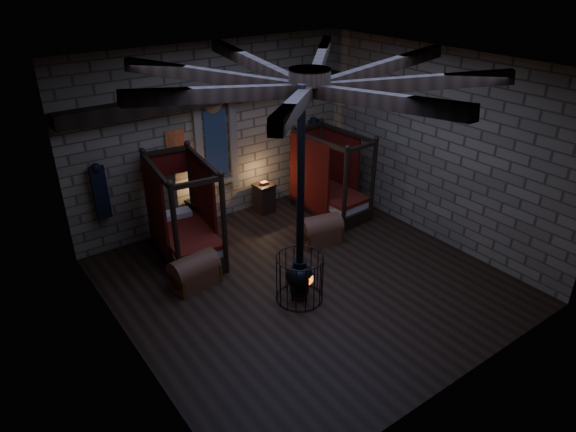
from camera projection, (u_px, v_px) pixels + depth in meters
room at (306, 93)px, 8.64m from camera, size 7.02×7.02×4.29m
bed_left at (186, 233)px, 10.94m from camera, size 1.34×2.17×2.14m
bed_right at (329, 193)px, 12.83m from camera, size 1.14×2.01×2.04m
trunk_left at (194, 272)px, 10.03m from camera, size 0.98×0.69×0.67m
trunk_right at (320, 230)px, 11.54m from camera, size 1.01×0.75×0.67m
nightstand_left at (200, 215)px, 11.94m from camera, size 0.57×0.55×0.97m
nightstand_right at (264, 198)px, 12.86m from camera, size 0.49×0.47×0.82m
stove at (300, 273)px, 9.49m from camera, size 0.90×0.90×4.05m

